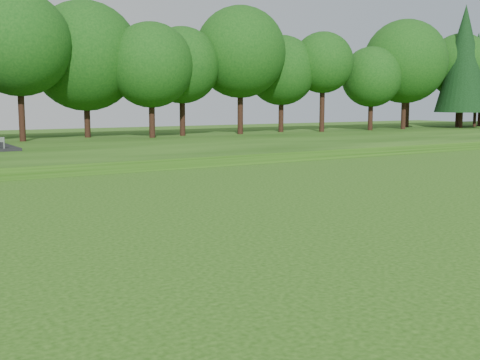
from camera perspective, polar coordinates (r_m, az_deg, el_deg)
berm at (r=48.84m, az=-7.41°, el=3.47°), size 130.00×30.00×0.60m
walking_path at (r=36.63m, az=1.73°, el=1.75°), size 130.00×1.60×0.04m
treeline at (r=52.58m, az=-9.40°, el=12.23°), size 104.00×7.00×15.00m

